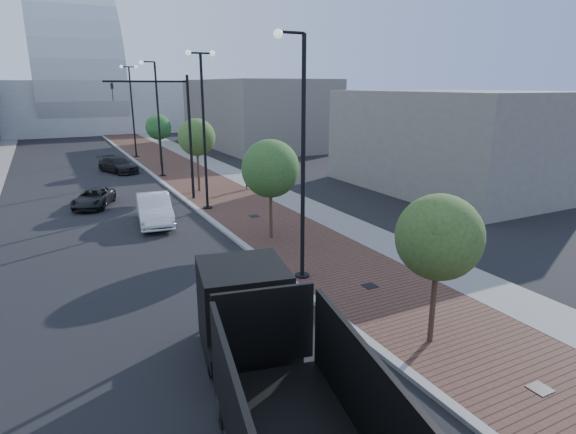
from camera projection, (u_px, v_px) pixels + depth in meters
name	position (u px, v px, depth m)	size (l,w,h in m)	color
sidewalk	(179.00, 164.00, 45.64)	(7.00, 140.00, 0.12)	#4C2D23
concrete_strip	(206.00, 161.00, 46.82)	(2.40, 140.00, 0.13)	slate
curb	(142.00, 166.00, 44.10)	(0.30, 140.00, 0.14)	gray
dump_truck	(274.00, 385.00, 9.93)	(4.75, 13.51, 3.16)	black
white_sedan	(154.00, 209.00, 25.97)	(1.71, 4.91, 1.62)	silver
dark_car_mid	(93.00, 198.00, 29.60)	(1.87, 4.05, 1.12)	black
dark_car_far	(118.00, 165.00, 41.19)	(1.84, 4.54, 1.32)	black
pedestrian	(248.00, 178.00, 34.01)	(0.68, 0.45, 1.87)	black
streetlight_1	(300.00, 171.00, 17.47)	(1.44, 0.56, 9.21)	black
streetlight_2	(204.00, 131.00, 27.66)	(1.72, 0.56, 9.28)	black
streetlight_3	(158.00, 124.00, 38.02)	(1.44, 0.56, 9.21)	black
streetlight_4	(132.00, 111.00, 48.21)	(1.72, 0.56, 9.28)	black
traffic_mast	(176.00, 125.00, 29.79)	(5.09, 0.20, 8.00)	black
tree_0	(440.00, 237.00, 13.13)	(2.47, 2.43, 4.56)	#382619
tree_1	(271.00, 169.00, 22.49)	(2.78, 2.78, 4.96)	#382619
tree_2	(197.00, 137.00, 32.68)	(2.59, 2.57, 5.19)	#382619
tree_3	(159.00, 127.00, 43.01)	(2.34, 2.29, 4.83)	#382619
convention_center	(76.00, 93.00, 80.15)	(50.00, 30.00, 50.00)	#A0A4AA
commercial_block_ne	(256.00, 113.00, 58.64)	(12.00, 22.00, 8.00)	slate
commercial_block_e	(447.00, 141.00, 33.96)	(10.00, 16.00, 7.00)	#67625C
utility_cover_0	(540.00, 389.00, 11.74)	(0.50, 0.50, 0.02)	black
utility_cover_1	(370.00, 286.00, 17.73)	(0.50, 0.50, 0.02)	black
utility_cover_2	(254.00, 216.00, 27.15)	(0.50, 0.50, 0.02)	black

